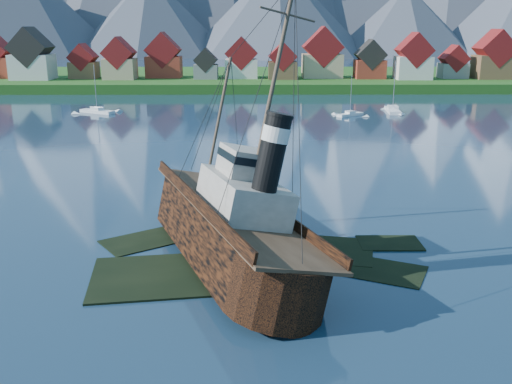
{
  "coord_description": "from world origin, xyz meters",
  "views": [
    {
      "loc": [
        1.57,
        -46.79,
        20.45
      ],
      "look_at": [
        1.96,
        6.0,
        5.0
      ],
      "focal_mm": 40.0,
      "sensor_mm": 36.0,
      "label": 1
    }
  ],
  "objects_px": {
    "tugboat_wreck": "(224,221)",
    "sailboat_e": "(393,111)",
    "sailboat_d": "(350,115)",
    "sailboat_c": "(97,112)"
  },
  "relations": [
    {
      "from": "tugboat_wreck",
      "to": "sailboat_e",
      "type": "relative_size",
      "value": 2.55
    },
    {
      "from": "sailboat_d",
      "to": "sailboat_e",
      "type": "distance_m",
      "value": 13.03
    },
    {
      "from": "sailboat_c",
      "to": "sailboat_e",
      "type": "height_order",
      "value": "sailboat_e"
    },
    {
      "from": "sailboat_c",
      "to": "sailboat_d",
      "type": "bearing_deg",
      "value": -65.84
    },
    {
      "from": "sailboat_c",
      "to": "sailboat_d",
      "type": "xyz_separation_m",
      "value": [
        60.8,
        -5.0,
        -0.04
      ]
    },
    {
      "from": "sailboat_d",
      "to": "tugboat_wreck",
      "type": "bearing_deg",
      "value": -53.19
    },
    {
      "from": "sailboat_e",
      "to": "sailboat_c",
      "type": "bearing_deg",
      "value": -173.19
    },
    {
      "from": "tugboat_wreck",
      "to": "sailboat_e",
      "type": "xyz_separation_m",
      "value": [
        37.23,
        90.45,
        -2.96
      ]
    },
    {
      "from": "sailboat_d",
      "to": "sailboat_e",
      "type": "bearing_deg",
      "value": 81.82
    },
    {
      "from": "tugboat_wreck",
      "to": "sailboat_e",
      "type": "height_order",
      "value": "tugboat_wreck"
    }
  ]
}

